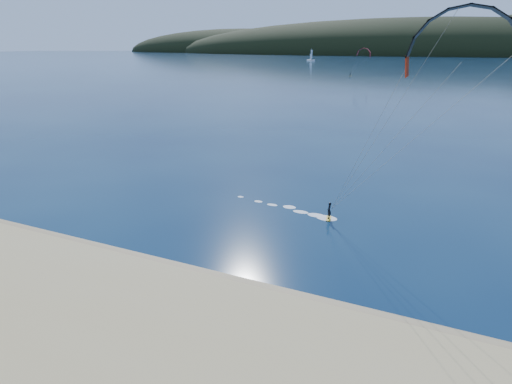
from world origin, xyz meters
TOP-DOWN VIEW (x-y plane):
  - ground at (0.00, 0.00)m, footprint 1800.00×1800.00m
  - wet_sand at (0.00, 4.50)m, footprint 220.00×2.50m
  - headland at (0.63, 745.28)m, footprint 1200.00×310.00m
  - kitesurfer_near at (14.19, 13.36)m, footprint 23.41×8.46m
  - kitesurfer_far at (-24.46, 197.49)m, footprint 11.28×8.56m
  - sailboat at (-110.23, 393.46)m, footprint 8.59×5.42m

SIDE VIEW (x-z plane):
  - ground at x=0.00m, z-range 0.00..0.00m
  - headland at x=0.63m, z-range -70.00..70.00m
  - wet_sand at x=0.00m, z-range 0.00..0.10m
  - sailboat at x=-110.23m, z-range -5.10..6.86m
  - kitesurfer_far at x=-24.46m, z-range 3.63..17.02m
  - kitesurfer_near at x=14.19m, z-range 5.14..22.73m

